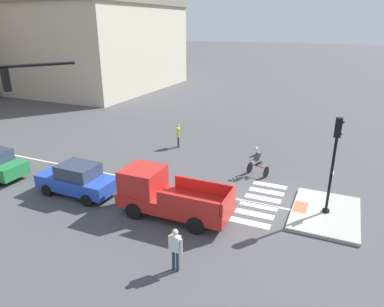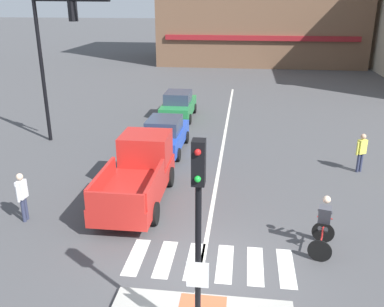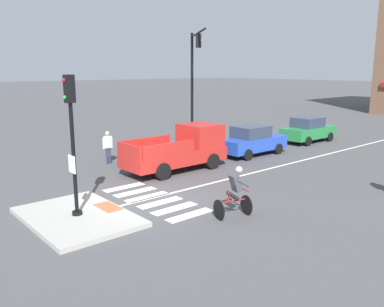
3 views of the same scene
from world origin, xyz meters
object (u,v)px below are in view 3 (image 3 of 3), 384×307
(car_green_westbound_distant, at_px, (308,130))
(pedestrian_at_curb_left, at_px, (108,145))
(cyclist, at_px, (235,191))
(traffic_light_mast, at_px, (194,70))
(signal_pole, at_px, (72,133))
(pickup_truck_red_westbound_near, at_px, (183,149))
(car_blue_westbound_far, at_px, (252,141))

(car_green_westbound_distant, distance_m, pedestrian_at_curb_left, 13.42)
(cyclist, bearing_deg, traffic_light_mast, 144.63)
(signal_pole, xyz_separation_m, pickup_truck_red_westbound_near, (-2.89, 6.73, -1.83))
(traffic_light_mast, distance_m, pickup_truck_red_westbound_near, 8.37)
(traffic_light_mast, bearing_deg, cyclist, -35.37)
(car_blue_westbound_far, height_order, cyclist, cyclist)
(pedestrian_at_curb_left, bearing_deg, pickup_truck_red_westbound_near, 33.05)
(signal_pole, xyz_separation_m, car_green_westbound_distant, (-3.18, 17.64, -2.00))
(car_green_westbound_distant, relative_size, pedestrian_at_curb_left, 2.46)
(traffic_light_mast, relative_size, cyclist, 4.20)
(cyclist, bearing_deg, car_blue_westbound_far, 127.93)
(car_green_westbound_distant, bearing_deg, traffic_light_mast, -131.99)
(traffic_light_mast, height_order, car_green_westbound_distant, traffic_light_mast)
(traffic_light_mast, bearing_deg, signal_pole, -55.74)
(traffic_light_mast, distance_m, pedestrian_at_curb_left, 8.56)
(car_blue_westbound_far, xyz_separation_m, pedestrian_at_curb_left, (-3.31, -7.17, 0.17))
(cyclist, distance_m, pedestrian_at_curb_left, 9.37)
(car_blue_westbound_far, height_order, pedestrian_at_curb_left, pedestrian_at_curb_left)
(car_blue_westbound_far, height_order, pickup_truck_red_westbound_near, pickup_truck_red_westbound_near)
(signal_pole, height_order, car_green_westbound_distant, signal_pole)
(signal_pole, bearing_deg, pickup_truck_red_westbound_near, 113.20)
(signal_pole, relative_size, cyclist, 2.63)
(car_blue_westbound_far, xyz_separation_m, cyclist, (6.04, -7.75, 0.06))
(signal_pole, relative_size, car_green_westbound_distant, 1.08)
(cyclist, bearing_deg, pickup_truck_red_westbound_near, 155.55)
(car_blue_westbound_far, relative_size, pickup_truck_red_westbound_near, 0.81)
(traffic_light_mast, xyz_separation_m, cyclist, (11.35, -8.06, -3.76))
(pickup_truck_red_westbound_near, xyz_separation_m, pedestrian_at_curb_left, (-3.33, -2.17, 0.00))
(car_green_westbound_distant, relative_size, pickup_truck_red_westbound_near, 0.80)
(cyclist, xyz_separation_m, pedestrian_at_curb_left, (-9.35, 0.57, 0.11))
(car_green_westbound_distant, relative_size, cyclist, 2.44)
(car_green_westbound_distant, height_order, cyclist, cyclist)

